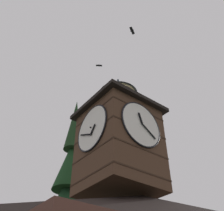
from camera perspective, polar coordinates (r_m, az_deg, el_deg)
The scene contains 3 objects.
clock_tower at distance 17.56m, azimuth 1.46°, elevation -6.88°, with size 4.80×4.80×8.79m.
flying_bird_high at distance 21.76m, azimuth 4.20°, elevation 15.25°, with size 0.71×0.51×0.16m.
flying_bird_low at distance 21.95m, azimuth -2.70°, elevation 8.30°, with size 0.49×0.40×0.12m.
Camera 1 is at (11.19, 9.66, 1.75)m, focal length 44.03 mm.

